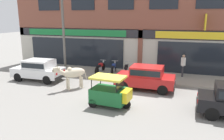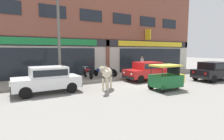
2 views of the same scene
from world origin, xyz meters
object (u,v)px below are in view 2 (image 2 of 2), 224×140
object	(u,v)px
car_0	(147,70)
car_2	(214,70)
motorcycle_2	(110,71)
auto_rickshaw	(167,79)
motorcycle_0	(88,73)
pedestrian	(142,62)
cow	(107,73)
car_1	(48,78)
motorcycle_1	(100,72)
utility_pole	(59,37)

from	to	relation	value
car_0	car_2	bearing A→B (deg)	-29.55
car_2	motorcycle_2	world-z (taller)	car_2
car_2	auto_rickshaw	bearing A→B (deg)	-174.47
car_2	motorcycle_0	world-z (taller)	car_2
car_0	pedestrian	xyz separation A→B (m)	(2.11, 3.14, 0.34)
car_2	auto_rickshaw	distance (m)	5.80
cow	car_2	size ratio (longest dim) A/B	0.48
car_0	motorcycle_0	size ratio (longest dim) A/B	2.00
car_1	auto_rickshaw	bearing A→B (deg)	-24.02
motorcycle_1	car_2	bearing A→B (deg)	-34.13
car_0	motorcycle_0	distance (m)	4.63
motorcycle_0	auto_rickshaw	bearing A→B (deg)	-63.80
car_1	pedestrian	xyz separation A→B (m)	(9.57, 3.51, 0.34)
car_0	pedestrian	world-z (taller)	pedestrian
car_2	utility_pole	world-z (taller)	utility_pole
motorcycle_1	utility_pole	distance (m)	4.53
car_0	utility_pole	world-z (taller)	utility_pole
auto_rickshaw	car_0	bearing A→B (deg)	69.22
cow	utility_pole	bearing A→B (deg)	127.86
car_1	motorcycle_0	world-z (taller)	car_1
car_0	auto_rickshaw	size ratio (longest dim) A/B	1.78
pedestrian	car_2	bearing A→B (deg)	-66.75
car_0	car_1	bearing A→B (deg)	-177.21
auto_rickshaw	car_2	bearing A→B (deg)	5.53
cow	auto_rickshaw	distance (m)	3.59
car_2	auto_rickshaw	size ratio (longest dim) A/B	1.80
car_1	motorcycle_2	distance (m)	6.28
cow	utility_pole	distance (m)	4.08
pedestrian	car_0	bearing A→B (deg)	-123.90
cow	motorcycle_2	distance (m)	4.55
car_0	pedestrian	bearing A→B (deg)	56.10
utility_pole	car_2	bearing A→B (deg)	-19.92
car_2	motorcycle_2	size ratio (longest dim) A/B	2.04
car_1	utility_pole	xyz separation A→B (m)	(1.10, 1.73, 2.42)
car_1	utility_pole	distance (m)	3.17
cow	motorcycle_0	xyz separation A→B (m)	(0.32, 3.75, -0.44)
car_0	pedestrian	distance (m)	3.80
car_2	utility_pole	xyz separation A→B (m)	(-10.94, 3.96, 2.42)
auto_rickshaw	motorcycle_2	world-z (taller)	auto_rickshaw
motorcycle_1	car_0	bearing A→B (deg)	-40.52
car_1	motorcycle_0	bearing A→B (deg)	38.33
cow	motorcycle_1	bearing A→B (deg)	69.69
motorcycle_2	pedestrian	distance (m)	4.09
car_0	utility_pole	distance (m)	6.94
cow	motorcycle_1	distance (m)	4.05
car_2	motorcycle_1	xyz separation A→B (m)	(-7.44, 5.04, -0.25)
car_0	motorcycle_1	xyz separation A→B (m)	(-2.87, 2.45, -0.25)
motorcycle_1	car_1	bearing A→B (deg)	-148.52
motorcycle_0	utility_pole	size ratio (longest dim) A/B	0.30
motorcycle_1	utility_pole	bearing A→B (deg)	-162.81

